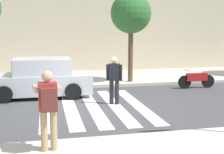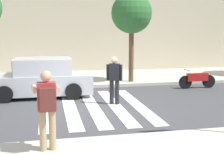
% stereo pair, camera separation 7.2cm
% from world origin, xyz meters
% --- Properties ---
extents(ground_plane, '(120.00, 120.00, 0.00)m').
position_xyz_m(ground_plane, '(0.00, 0.00, 0.00)').
color(ground_plane, '#424244').
extents(sidewalk_far, '(60.00, 4.80, 0.14)m').
position_xyz_m(sidewalk_far, '(0.00, 6.00, 0.07)').
color(sidewalk_far, beige).
rests_on(sidewalk_far, ground).
extents(building_facade_far, '(56.00, 4.00, 5.31)m').
position_xyz_m(building_facade_far, '(0.00, 10.40, 2.65)').
color(building_facade_far, beige).
rests_on(building_facade_far, ground).
extents(crosswalk_stripe_0, '(0.44, 5.20, 0.01)m').
position_xyz_m(crosswalk_stripe_0, '(-1.60, 0.20, 0.00)').
color(crosswalk_stripe_0, silver).
rests_on(crosswalk_stripe_0, ground).
extents(crosswalk_stripe_1, '(0.44, 5.20, 0.01)m').
position_xyz_m(crosswalk_stripe_1, '(-0.80, 0.20, 0.00)').
color(crosswalk_stripe_1, silver).
rests_on(crosswalk_stripe_1, ground).
extents(crosswalk_stripe_2, '(0.44, 5.20, 0.01)m').
position_xyz_m(crosswalk_stripe_2, '(0.00, 0.20, 0.00)').
color(crosswalk_stripe_2, silver).
rests_on(crosswalk_stripe_2, ground).
extents(crosswalk_stripe_3, '(0.44, 5.20, 0.01)m').
position_xyz_m(crosswalk_stripe_3, '(0.80, 0.20, 0.00)').
color(crosswalk_stripe_3, silver).
rests_on(crosswalk_stripe_3, ground).
extents(crosswalk_stripe_4, '(0.44, 5.20, 0.01)m').
position_xyz_m(crosswalk_stripe_4, '(1.60, 0.20, 0.00)').
color(crosswalk_stripe_4, silver).
rests_on(crosswalk_stripe_4, ground).
extents(photographer_with_backpack, '(0.63, 0.87, 1.72)m').
position_xyz_m(photographer_with_backpack, '(-1.56, -3.86, 1.17)').
color(photographer_with_backpack, tan).
rests_on(photographer_with_backpack, sidewalk_near).
extents(pedestrian_crossing, '(0.55, 0.35, 1.72)m').
position_xyz_m(pedestrian_crossing, '(0.82, 0.42, 0.97)').
color(pedestrian_crossing, '#232328').
rests_on(pedestrian_crossing, ground).
extents(parked_car_silver, '(4.10, 1.92, 1.55)m').
position_xyz_m(parked_car_silver, '(-1.80, 2.30, 0.73)').
color(parked_car_silver, '#B7BABF').
rests_on(parked_car_silver, ground).
extents(motorcycle, '(1.76, 0.60, 0.87)m').
position_xyz_m(motorcycle, '(5.17, 2.60, 0.41)').
color(motorcycle, black).
rests_on(motorcycle, ground).
extents(street_tree_center, '(1.95, 1.95, 4.27)m').
position_xyz_m(street_tree_center, '(2.48, 4.23, 3.40)').
color(street_tree_center, brown).
rests_on(street_tree_center, sidewalk_far).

